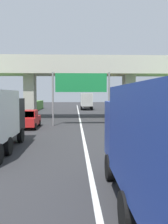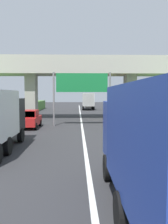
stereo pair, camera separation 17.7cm
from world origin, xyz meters
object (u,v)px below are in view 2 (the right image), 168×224
Objects in this scene: car_yellow at (120,112)px; truck_silver at (88,100)px; truck_blue at (160,145)px; car_red at (29,119)px; overhead_highway_sign at (82,86)px.

truck_silver is at bearing 99.90° from car_yellow.
truck_blue is at bearing -90.12° from truck_silver.
truck_blue is at bearing -68.18° from car_red.
overhead_highway_sign is 26.18m from truck_silver.
truck_silver is 19.53m from car_yellow.
car_yellow is at bearing 53.23° from overhead_highway_sign.
truck_blue is at bearing -97.82° from car_yellow.
car_yellow is at bearing -80.10° from truck_silver.
truck_blue is 18.09m from car_red.
truck_blue is (-0.09, -44.26, 0.00)m from truck_silver.
overhead_highway_sign is 0.81× the size of truck_silver.
truck_blue is 1.78× the size of car_red.
car_red is at bearing -140.81° from car_yellow.
car_yellow is at bearing 39.19° from car_red.
car_yellow is (3.44, 25.05, -1.08)m from truck_blue.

